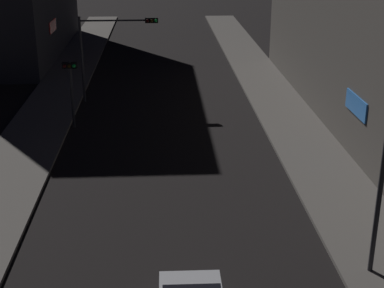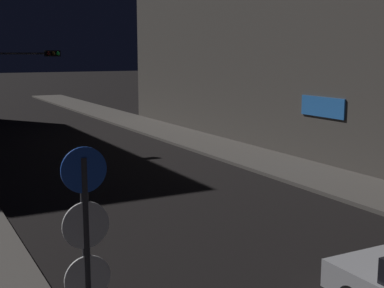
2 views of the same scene
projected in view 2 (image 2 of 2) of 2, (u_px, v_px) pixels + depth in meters
name	position (u px, v px, depth m)	size (l,w,h in m)	color
sidewalk_right	(181.00, 136.00, 33.17)	(3.45, 70.82, 0.15)	#5B5651
building_facade_right	(298.00, 8.00, 30.34)	(6.93, 31.06, 15.30)	#514C47
traffic_light_overhead	(4.00, 77.00, 27.42)	(4.87, 0.41, 5.38)	#2D2D33
sign_pole_left	(87.00, 279.00, 6.67)	(0.61, 0.10, 3.91)	#2D2D33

